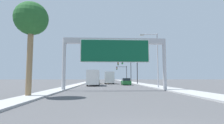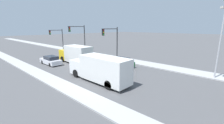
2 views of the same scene
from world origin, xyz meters
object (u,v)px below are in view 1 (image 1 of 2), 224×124
at_px(traffic_light_mid_block, 127,68).
at_px(street_lamp_right, 155,55).
at_px(sign_gantry, 115,50).
at_px(traffic_light_near_intersection, 132,67).
at_px(palm_tree_foreground, 31,21).
at_px(car_near_left, 96,81).
at_px(truck_box_secondary, 109,78).
at_px(traffic_light_far_intersection, 123,71).
at_px(car_far_right, 126,82).
at_px(truck_box_primary, 94,78).

bearing_deg(traffic_light_mid_block, street_lamp_right, -87.70).
xyz_separation_m(sign_gantry, traffic_light_near_intersection, (5.49, 20.14, -0.99)).
bearing_deg(palm_tree_foreground, car_near_left, 82.71).
xyz_separation_m(car_near_left, street_lamp_right, (9.99, -22.17, 4.34)).
height_order(truck_box_secondary, traffic_light_far_intersection, traffic_light_far_intersection).
distance_m(sign_gantry, truck_box_secondary, 24.19).
relative_size(car_far_right, truck_box_secondary, 0.62).
bearing_deg(street_lamp_right, traffic_light_far_intersection, 91.59).
bearing_deg(sign_gantry, car_near_left, 97.57).
xyz_separation_m(sign_gantry, traffic_light_mid_block, (5.45, 30.14, -0.71)).
bearing_deg(truck_box_secondary, sign_gantry, -90.00).
height_order(traffic_light_near_intersection, palm_tree_foreground, palm_tree_foreground).
height_order(truck_box_secondary, palm_tree_foreground, palm_tree_foreground).
bearing_deg(street_lamp_right, car_near_left, 114.27).
bearing_deg(car_far_right, car_near_left, 125.57).
height_order(traffic_light_far_intersection, palm_tree_foreground, palm_tree_foreground).
distance_m(sign_gantry, traffic_light_mid_block, 30.63).
distance_m(truck_box_primary, truck_box_secondary, 10.54).
bearing_deg(street_lamp_right, truck_box_secondary, 108.20).
distance_m(sign_gantry, palm_tree_foreground, 10.49).
distance_m(sign_gantry, traffic_light_near_intersection, 20.89).
height_order(car_far_right, palm_tree_foreground, palm_tree_foreground).
relative_size(truck_box_secondary, traffic_light_far_intersection, 1.27).
height_order(truck_box_primary, traffic_light_far_intersection, traffic_light_far_intersection).
distance_m(truck_box_secondary, traffic_light_near_intersection, 7.17).
relative_size(sign_gantry, truck_box_secondary, 1.82).
bearing_deg(car_near_left, street_lamp_right, -65.73).
relative_size(car_near_left, traffic_light_near_intersection, 0.74).
height_order(car_near_left, palm_tree_foreground, palm_tree_foreground).
relative_size(sign_gantry, car_near_left, 2.87).
distance_m(car_near_left, traffic_light_far_intersection, 16.77).
bearing_deg(car_far_right, truck_box_secondary, 115.42).
bearing_deg(street_lamp_right, car_far_right, 103.59).
bearing_deg(street_lamp_right, palm_tree_foreground, -142.08).
relative_size(car_far_right, street_lamp_right, 0.54).
distance_m(car_far_right, truck_box_secondary, 8.20).
xyz_separation_m(sign_gantry, street_lamp_right, (6.49, 4.18, -0.17)).
bearing_deg(truck_box_secondary, traffic_light_near_intersection, -34.59).
bearing_deg(traffic_light_near_intersection, car_near_left, 145.37).
bearing_deg(car_far_right, traffic_light_mid_block, 81.82).
xyz_separation_m(truck_box_primary, traffic_light_far_intersection, (9.00, 26.16, 2.31)).
distance_m(sign_gantry, car_far_right, 17.51).
xyz_separation_m(truck_box_primary, palm_tree_foreground, (-4.26, -20.90, 5.02)).
bearing_deg(truck_box_primary, traffic_light_near_intersection, 34.40).
height_order(traffic_light_near_intersection, street_lamp_right, street_lamp_right).
height_order(traffic_light_far_intersection, street_lamp_right, street_lamp_right).
xyz_separation_m(traffic_light_mid_block, palm_tree_foreground, (-13.21, -37.06, 2.10)).
bearing_deg(truck_box_secondary, car_far_right, -64.58).
xyz_separation_m(truck_box_secondary, traffic_light_mid_block, (5.45, 6.21, 2.90)).
relative_size(car_near_left, car_far_right, 1.02).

